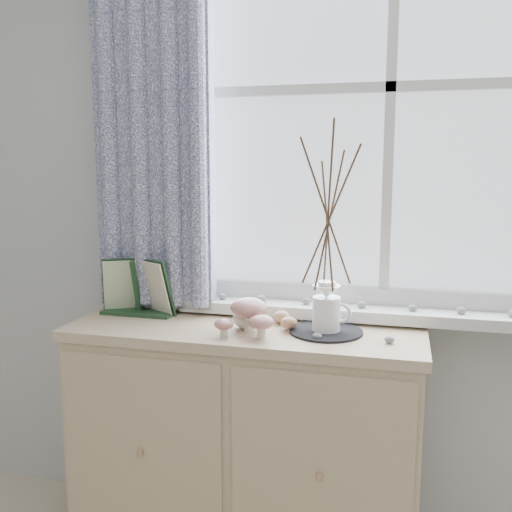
# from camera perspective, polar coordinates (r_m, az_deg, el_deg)

# --- Properties ---
(sideboard) EXTENTS (1.20, 0.45, 0.85)m
(sideboard) POSITION_cam_1_polar(r_m,az_deg,el_deg) (2.11, -1.07, -18.14)
(sideboard) COLOR #C9B48D
(sideboard) RESTS_ON ground
(botanical_book) EXTENTS (0.30, 0.13, 0.21)m
(botanical_book) POSITION_cam_1_polar(r_m,az_deg,el_deg) (2.10, -12.08, -3.07)
(botanical_book) COLOR #1B391F
(botanical_book) RESTS_ON sideboard
(toadstool_cluster) EXTENTS (0.19, 0.17, 0.11)m
(toadstool_cluster) POSITION_cam_1_polar(r_m,az_deg,el_deg) (1.85, -0.73, -5.77)
(toadstool_cluster) COLOR white
(toadstool_cluster) RESTS_ON sideboard
(wooden_eggs) EXTENTS (0.09, 0.11, 0.07)m
(wooden_eggs) POSITION_cam_1_polar(r_m,az_deg,el_deg) (1.93, 2.92, -6.37)
(wooden_eggs) COLOR tan
(wooden_eggs) RESTS_ON sideboard
(songbird_figurine) EXTENTS (0.15, 0.11, 0.07)m
(songbird_figurine) POSITION_cam_1_polar(r_m,az_deg,el_deg) (1.90, -0.95, -6.29)
(songbird_figurine) COLOR silver
(songbird_figurine) RESTS_ON sideboard
(crocheted_doily) EXTENTS (0.24, 0.24, 0.01)m
(crocheted_doily) POSITION_cam_1_polar(r_m,az_deg,el_deg) (1.89, 7.00, -7.49)
(crocheted_doily) COLOR black
(crocheted_doily) RESTS_ON sideboard
(twig_pitcher) EXTENTS (0.31, 0.31, 0.69)m
(twig_pitcher) POSITION_cam_1_polar(r_m,az_deg,el_deg) (1.82, 7.25, 4.38)
(twig_pitcher) COLOR white
(twig_pitcher) RESTS_ON crocheted_doily
(sideboard_pebbles) EXTENTS (0.33, 0.23, 0.02)m
(sideboard_pebbles) POSITION_cam_1_polar(r_m,az_deg,el_deg) (1.89, 7.90, -7.26)
(sideboard_pebbles) COLOR gray
(sideboard_pebbles) RESTS_ON sideboard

